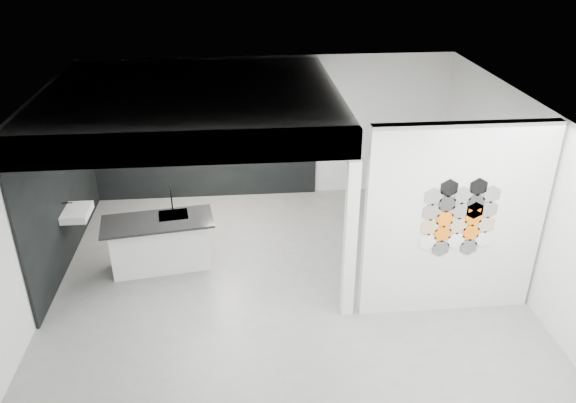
# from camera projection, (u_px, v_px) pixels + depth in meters

# --- Properties ---
(floor) EXTENTS (7.00, 6.00, 0.01)m
(floor) POSITION_uv_depth(u_px,v_px,m) (283.00, 275.00, 8.88)
(floor) COLOR slate
(partition_panel) EXTENTS (2.45, 0.15, 2.80)m
(partition_panel) POSITION_uv_depth(u_px,v_px,m) (454.00, 222.00, 7.53)
(partition_panel) COLOR silver
(partition_panel) RESTS_ON floor
(bay_clad_back) EXTENTS (4.40, 0.04, 2.35)m
(bay_clad_back) POSITION_uv_depth(u_px,v_px,m) (204.00, 142.00, 10.88)
(bay_clad_back) COLOR black
(bay_clad_back) RESTS_ON floor
(bay_clad_left) EXTENTS (0.04, 4.00, 2.35)m
(bay_clad_left) POSITION_uv_depth(u_px,v_px,m) (62.00, 190.00, 8.96)
(bay_clad_left) COLOR black
(bay_clad_left) RESTS_ON floor
(bulkhead) EXTENTS (4.40, 4.00, 0.40)m
(bulkhead) POSITION_uv_depth(u_px,v_px,m) (192.00, 102.00, 8.51)
(bulkhead) COLOR silver
(bulkhead) RESTS_ON corner_column
(corner_column) EXTENTS (0.16, 0.16, 2.35)m
(corner_column) POSITION_uv_depth(u_px,v_px,m) (350.00, 241.00, 7.52)
(corner_column) COLOR silver
(corner_column) RESTS_ON floor
(fascia_beam) EXTENTS (4.40, 0.16, 0.40)m
(fascia_beam) POSITION_uv_depth(u_px,v_px,m) (182.00, 148.00, 6.80)
(fascia_beam) COLOR silver
(fascia_beam) RESTS_ON corner_column
(wall_basin) EXTENTS (0.40, 0.60, 0.12)m
(wall_basin) POSITION_uv_depth(u_px,v_px,m) (77.00, 213.00, 8.94)
(wall_basin) COLOR silver
(wall_basin) RESTS_ON bay_clad_left
(display_shelf) EXTENTS (3.00, 0.15, 0.04)m
(display_shelf) POSITION_uv_depth(u_px,v_px,m) (208.00, 137.00, 10.74)
(display_shelf) COLOR black
(display_shelf) RESTS_ON bay_clad_back
(kitchen_island) EXTENTS (1.78, 0.98, 1.37)m
(kitchen_island) POSITION_uv_depth(u_px,v_px,m) (160.00, 242.00, 8.88)
(kitchen_island) COLOR silver
(kitchen_island) RESTS_ON floor
(stockpot) EXTENTS (0.26, 0.26, 0.17)m
(stockpot) POSITION_uv_depth(u_px,v_px,m) (161.00, 133.00, 10.62)
(stockpot) COLOR black
(stockpot) RESTS_ON display_shelf
(kettle) EXTENTS (0.23, 0.23, 0.15)m
(kettle) POSITION_uv_depth(u_px,v_px,m) (263.00, 131.00, 10.78)
(kettle) COLOR black
(kettle) RESTS_ON display_shelf
(glass_bowl) EXTENTS (0.17, 0.17, 0.11)m
(glass_bowl) POSITION_uv_depth(u_px,v_px,m) (279.00, 131.00, 10.82)
(glass_bowl) COLOR gray
(glass_bowl) RESTS_ON display_shelf
(glass_vase) EXTENTS (0.12, 0.12, 0.15)m
(glass_vase) POSITION_uv_depth(u_px,v_px,m) (279.00, 130.00, 10.81)
(glass_vase) COLOR gray
(glass_vase) RESTS_ON display_shelf
(bottle_dark) EXTENTS (0.07, 0.07, 0.17)m
(bottle_dark) POSITION_uv_depth(u_px,v_px,m) (188.00, 133.00, 10.66)
(bottle_dark) COLOR black
(bottle_dark) RESTS_ON display_shelf
(utensil_cup) EXTENTS (0.10, 0.10, 0.09)m
(utensil_cup) POSITION_uv_depth(u_px,v_px,m) (177.00, 135.00, 10.66)
(utensil_cup) COLOR black
(utensil_cup) RESTS_ON display_shelf
(hex_tile_cluster) EXTENTS (1.04, 0.02, 1.16)m
(hex_tile_cluster) POSITION_uv_depth(u_px,v_px,m) (460.00, 218.00, 7.41)
(hex_tile_cluster) COLOR white
(hex_tile_cluster) RESTS_ON partition_panel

